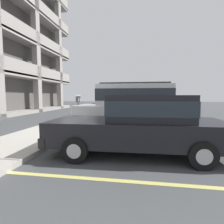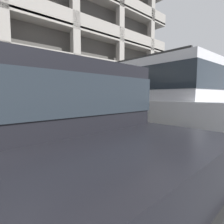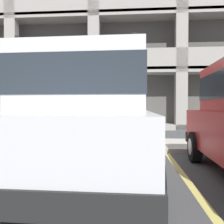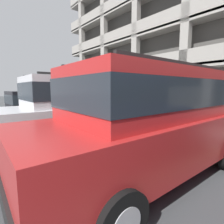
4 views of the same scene
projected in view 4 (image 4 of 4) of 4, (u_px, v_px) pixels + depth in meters
ground_plane at (127, 132)px, 6.92m from camera, size 80.00×80.00×0.10m
sidewalk at (148, 125)px, 7.73m from camera, size 40.00×2.20×0.12m
parking_stall_lines at (128, 147)px, 4.92m from camera, size 11.73×4.80×0.01m
silver_suv at (77, 106)px, 5.48m from camera, size 2.09×4.81×2.03m
red_sedan at (41, 108)px, 7.44m from camera, size 1.92×4.52×1.54m
dark_hatchback at (147, 119)px, 3.25m from camera, size 2.12×4.83×2.03m
parking_meter_near at (137, 100)px, 6.86m from camera, size 0.35×0.12×1.45m
parking_meter_far at (70, 97)px, 11.32m from camera, size 0.15×0.12×1.55m
parking_garage at (218, 18)px, 14.75m from camera, size 32.00×10.00×16.25m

